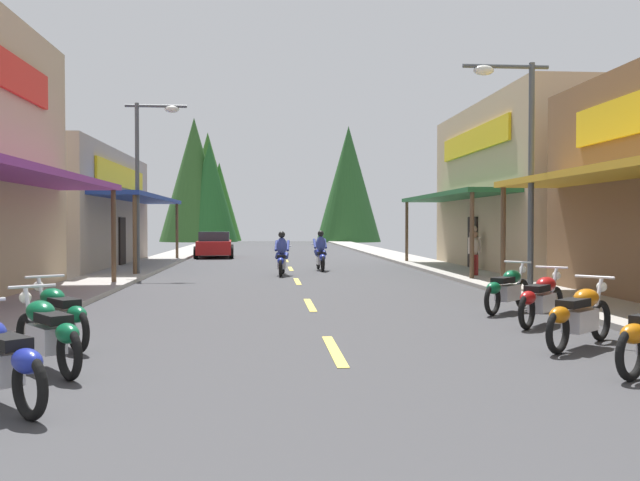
{
  "coord_description": "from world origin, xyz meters",
  "views": [
    {
      "loc": [
        -0.97,
        -1.15,
        1.84
      ],
      "look_at": [
        0.86,
        22.19,
        1.26
      ],
      "focal_mm": 38.3,
      "sensor_mm": 36.0,
      "label": 1
    }
  ],
  "objects_px": {
    "motorcycle_parked_right_2": "(580,315)",
    "streetlamp_right": "(518,144)",
    "motorcycle_parked_left_1": "(47,332)",
    "motorcycle_parked_right_4": "(507,289)",
    "rider_cruising_lead": "(282,257)",
    "parked_car_curbside": "(214,245)",
    "pedestrian_browsing": "(474,251)",
    "streetlamp_left": "(147,163)",
    "rider_cruising_trailing": "(321,254)",
    "motorcycle_parked_left_2": "(59,314)",
    "motorcycle_parked_right_3": "(541,298)",
    "pedestrian_by_shop": "(474,245)"
  },
  "relations": [
    {
      "from": "motorcycle_parked_left_1",
      "to": "streetlamp_right",
      "type": "bearing_deg",
      "value": -86.87
    },
    {
      "from": "motorcycle_parked_right_4",
      "to": "rider_cruising_trailing",
      "type": "bearing_deg",
      "value": 56.02
    },
    {
      "from": "rider_cruising_lead",
      "to": "motorcycle_parked_right_4",
      "type": "bearing_deg",
      "value": -152.02
    },
    {
      "from": "streetlamp_right",
      "to": "motorcycle_parked_right_4",
      "type": "height_order",
      "value": "streetlamp_right"
    },
    {
      "from": "streetlamp_right",
      "to": "pedestrian_browsing",
      "type": "bearing_deg",
      "value": 82.15
    },
    {
      "from": "rider_cruising_lead",
      "to": "parked_car_curbside",
      "type": "distance_m",
      "value": 13.64
    },
    {
      "from": "streetlamp_right",
      "to": "motorcycle_parked_left_1",
      "type": "xyz_separation_m",
      "value": [
        -8.77,
        -7.3,
        -3.27
      ]
    },
    {
      "from": "rider_cruising_lead",
      "to": "rider_cruising_trailing",
      "type": "relative_size",
      "value": 1.0
    },
    {
      "from": "streetlamp_left",
      "to": "motorcycle_parked_right_4",
      "type": "xyz_separation_m",
      "value": [
        9.09,
        -10.11,
        -3.42
      ]
    },
    {
      "from": "motorcycle_parked_left_2",
      "to": "pedestrian_browsing",
      "type": "bearing_deg",
      "value": -78.17
    },
    {
      "from": "streetlamp_right",
      "to": "motorcycle_parked_right_2",
      "type": "distance_m",
      "value": 7.23
    },
    {
      "from": "rider_cruising_trailing",
      "to": "pedestrian_browsing",
      "type": "xyz_separation_m",
      "value": [
        4.77,
        -4.4,
        0.26
      ]
    },
    {
      "from": "streetlamp_left",
      "to": "rider_cruising_trailing",
      "type": "height_order",
      "value": "streetlamp_left"
    },
    {
      "from": "streetlamp_right",
      "to": "pedestrian_browsing",
      "type": "xyz_separation_m",
      "value": [
        0.84,
        6.09,
        -2.84
      ]
    },
    {
      "from": "rider_cruising_trailing",
      "to": "pedestrian_by_shop",
      "type": "bearing_deg",
      "value": -109.9
    },
    {
      "from": "motorcycle_parked_right_2",
      "to": "pedestrian_by_shop",
      "type": "xyz_separation_m",
      "value": [
        3.05,
        15.01,
        0.54
      ]
    },
    {
      "from": "motorcycle_parked_right_3",
      "to": "pedestrian_browsing",
      "type": "xyz_separation_m",
      "value": [
        1.9,
        10.13,
        0.43
      ]
    },
    {
      "from": "motorcycle_parked_right_4",
      "to": "rider_cruising_lead",
      "type": "distance_m",
      "value": 11.26
    },
    {
      "from": "streetlamp_left",
      "to": "streetlamp_right",
      "type": "xyz_separation_m",
      "value": [
        10.14,
        -7.85,
        -0.15
      ]
    },
    {
      "from": "streetlamp_left",
      "to": "streetlamp_right",
      "type": "distance_m",
      "value": 12.82
    },
    {
      "from": "motorcycle_parked_right_2",
      "to": "streetlamp_right",
      "type": "bearing_deg",
      "value": 35.95
    },
    {
      "from": "motorcycle_parked_left_2",
      "to": "pedestrian_by_shop",
      "type": "xyz_separation_m",
      "value": [
        10.77,
        14.32,
        0.54
      ]
    },
    {
      "from": "motorcycle_parked_right_4",
      "to": "rider_cruising_lead",
      "type": "relative_size",
      "value": 0.76
    },
    {
      "from": "motorcycle_parked_right_3",
      "to": "rider_cruising_trailing",
      "type": "relative_size",
      "value": 0.77
    },
    {
      "from": "pedestrian_by_shop",
      "to": "pedestrian_browsing",
      "type": "relative_size",
      "value": 1.1
    },
    {
      "from": "motorcycle_parked_right_4",
      "to": "motorcycle_parked_left_2",
      "type": "xyz_separation_m",
      "value": [
        -8.09,
        -3.34,
        0.0
      ]
    },
    {
      "from": "parked_car_curbside",
      "to": "pedestrian_browsing",
      "type": "bearing_deg",
      "value": -150.18
    },
    {
      "from": "motorcycle_parked_left_2",
      "to": "rider_cruising_trailing",
      "type": "height_order",
      "value": "rider_cruising_trailing"
    },
    {
      "from": "motorcycle_parked_right_2",
      "to": "motorcycle_parked_right_3",
      "type": "bearing_deg",
      "value": 39.73
    },
    {
      "from": "pedestrian_browsing",
      "to": "motorcycle_parked_left_2",
      "type": "bearing_deg",
      "value": -69.85
    },
    {
      "from": "motorcycle_parked_right_3",
      "to": "motorcycle_parked_right_4",
      "type": "bearing_deg",
      "value": 41.62
    },
    {
      "from": "motorcycle_parked_right_4",
      "to": "motorcycle_parked_left_1",
      "type": "bearing_deg",
      "value": 166.48
    },
    {
      "from": "rider_cruising_lead",
      "to": "motorcycle_parked_left_2",
      "type": "bearing_deg",
      "value": 169.81
    },
    {
      "from": "motorcycle_parked_right_2",
      "to": "motorcycle_parked_right_4",
      "type": "height_order",
      "value": "same"
    },
    {
      "from": "motorcycle_parked_left_1",
      "to": "rider_cruising_trailing",
      "type": "distance_m",
      "value": 18.45
    },
    {
      "from": "rider_cruising_trailing",
      "to": "parked_car_curbside",
      "type": "distance_m",
      "value": 11.88
    },
    {
      "from": "motorcycle_parked_right_2",
      "to": "motorcycle_parked_right_4",
      "type": "distance_m",
      "value": 4.06
    },
    {
      "from": "motorcycle_parked_right_2",
      "to": "rider_cruising_lead",
      "type": "xyz_separation_m",
      "value": [
        -4.08,
        14.38,
        0.17
      ]
    },
    {
      "from": "motorcycle_parked_left_2",
      "to": "pedestrian_browsing",
      "type": "distance_m",
      "value": 15.37
    },
    {
      "from": "motorcycle_parked_right_4",
      "to": "parked_car_curbside",
      "type": "bearing_deg",
      "value": 61.63
    },
    {
      "from": "motorcycle_parked_right_2",
      "to": "motorcycle_parked_left_2",
      "type": "xyz_separation_m",
      "value": [
        -7.72,
        0.7,
        0.0
      ]
    },
    {
      "from": "motorcycle_parked_left_2",
      "to": "rider_cruising_trailing",
      "type": "bearing_deg",
      "value": -55.61
    },
    {
      "from": "streetlamp_left",
      "to": "parked_car_curbside",
      "type": "relative_size",
      "value": 1.36
    },
    {
      "from": "motorcycle_parked_right_3",
      "to": "rider_cruising_trailing",
      "type": "xyz_separation_m",
      "value": [
        -2.87,
        14.54,
        0.17
      ]
    },
    {
      "from": "motorcycle_parked_right_2",
      "to": "pedestrian_browsing",
      "type": "distance_m",
      "value": 12.6
    },
    {
      "from": "streetlamp_right",
      "to": "parked_car_curbside",
      "type": "relative_size",
      "value": 1.3
    },
    {
      "from": "parked_car_curbside",
      "to": "motorcycle_parked_left_2",
      "type": "bearing_deg",
      "value": 176.7
    },
    {
      "from": "motorcycle_parked_right_3",
      "to": "rider_cruising_lead",
      "type": "relative_size",
      "value": 0.77
    },
    {
      "from": "streetlamp_left",
      "to": "rider_cruising_trailing",
      "type": "distance_m",
      "value": 7.49
    },
    {
      "from": "motorcycle_parked_right_3",
      "to": "parked_car_curbside",
      "type": "distance_m",
      "value": 26.52
    }
  ]
}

